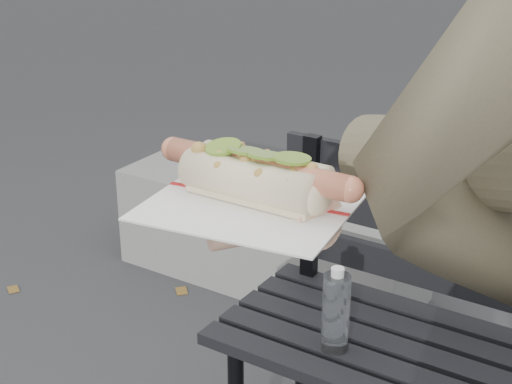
{
  "coord_description": "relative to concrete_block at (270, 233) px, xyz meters",
  "views": [
    {
      "loc": [
        0.34,
        -0.7,
        1.52
      ],
      "look_at": [
        -0.04,
        -0.11,
        1.22
      ],
      "focal_mm": 55.0,
      "sensor_mm": 36.0,
      "label": 1
    }
  ],
  "objects": [
    {
      "name": "held_hotdog",
      "position": [
        1.26,
        -1.67,
        1.06
      ],
      "size": [
        0.64,
        0.33,
        0.2
      ],
      "color": "#4A4731"
    },
    {
      "name": "concrete_block",
      "position": [
        0.0,
        0.0,
        0.0
      ],
      "size": [
        1.2,
        0.4,
        0.4
      ],
      "primitive_type": "cube",
      "color": "slate",
      "rests_on": "ground"
    }
  ]
}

